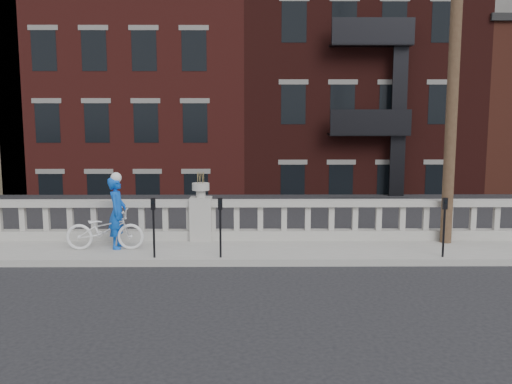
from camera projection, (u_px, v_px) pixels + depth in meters
ground at (183, 294)px, 10.80m from camera, size 120.00×120.00×0.00m
sidewalk at (198, 251)px, 13.76m from camera, size 32.00×2.20×0.15m
balustrade at (201, 221)px, 14.62m from camera, size 28.00×0.34×1.03m
planter_pedestal at (201, 214)px, 14.60m from camera, size 0.55×0.55×1.76m
lower_level at (239, 125)px, 33.25m from camera, size 80.00×44.00×20.80m
utility_pole at (455, 35)px, 13.68m from camera, size 1.60×0.28×10.00m
parking_meter_a at (154, 221)px, 12.79m from camera, size 0.10×0.09×1.36m
parking_meter_b at (220, 221)px, 12.80m from camera, size 0.10×0.09×1.36m
parking_meter_c at (444, 220)px, 12.84m from camera, size 0.10×0.09×1.36m
bicycle at (105, 230)px, 13.59m from camera, size 1.85×0.70×0.96m
cyclist at (117, 213)px, 13.69m from camera, size 0.43×0.64×1.73m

